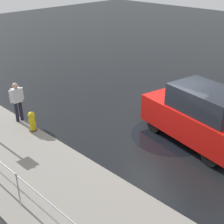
# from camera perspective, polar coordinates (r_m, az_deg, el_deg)

# --- Properties ---
(ground_plane) EXTENTS (60.00, 60.00, 0.00)m
(ground_plane) POSITION_cam_1_polar(r_m,az_deg,el_deg) (11.39, 7.80, -4.56)
(ground_plane) COLOR black
(kerb_strip) EXTENTS (24.00, 3.20, 0.04)m
(kerb_strip) POSITION_cam_1_polar(r_m,az_deg,el_deg) (8.94, -9.23, -14.40)
(kerb_strip) COLOR gray
(kerb_strip) RESTS_ON ground
(moving_hatchback) EXTENTS (4.16, 2.43, 2.06)m
(moving_hatchback) POSITION_cam_1_polar(r_m,az_deg,el_deg) (10.93, 15.66, -0.63)
(moving_hatchback) COLOR red
(moving_hatchback) RESTS_ON ground
(fire_hydrant) EXTENTS (0.42, 0.31, 0.80)m
(fire_hydrant) POSITION_cam_1_polar(r_m,az_deg,el_deg) (11.84, -14.39, -1.72)
(fire_hydrant) COLOR gold
(fire_hydrant) RESTS_ON ground
(pedestrian) EXTENTS (0.26, 0.57, 1.62)m
(pedestrian) POSITION_cam_1_polar(r_m,az_deg,el_deg) (12.47, -16.97, 2.25)
(pedestrian) COLOR silver
(pedestrian) RESTS_ON ground
(metal_railing) EXTENTS (9.09, 0.04, 1.05)m
(metal_railing) POSITION_cam_1_polar(r_m,az_deg,el_deg) (7.33, -10.65, -17.90)
(metal_railing) COLOR #B7BABF
(metal_railing) RESTS_ON ground
(puddle_patch) EXTENTS (2.81, 2.81, 0.01)m
(puddle_patch) POSITION_cam_1_polar(r_m,az_deg,el_deg) (11.60, 10.42, -4.15)
(puddle_patch) COLOR black
(puddle_patch) RESTS_ON ground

